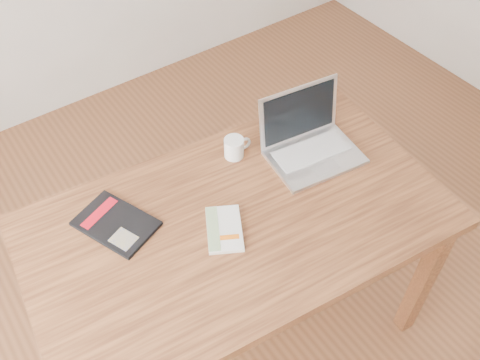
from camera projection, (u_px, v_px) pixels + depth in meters
room at (324, 86)px, 1.23m from camera, size 4.04×4.04×2.70m
desk at (238, 235)px, 1.80m from camera, size 1.44×0.92×0.75m
white_guidebook at (224, 229)px, 1.70m from camera, size 0.18×0.21×0.02m
black_guidebook at (116, 224)px, 1.71m from camera, size 0.25×0.30×0.01m
laptop at (309, 141)px, 1.91m from camera, size 0.35×0.30×0.22m
coffee_mug at (235, 147)px, 1.90m from camera, size 0.10×0.07×0.08m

